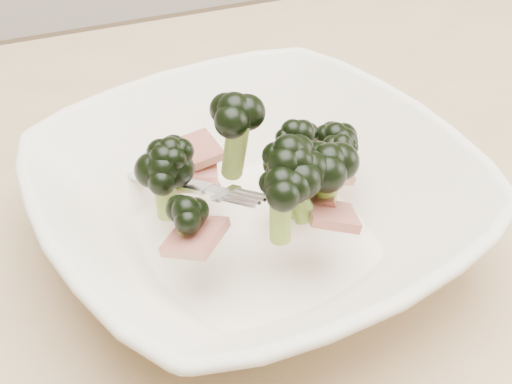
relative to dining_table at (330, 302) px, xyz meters
The scene contains 2 objects.
dining_table is the anchor object (origin of this frame).
broccoli_dish 0.16m from the dining_table, behind, with size 0.37×0.37×0.14m.
Camera 1 is at (-0.21, -0.38, 1.12)m, focal length 50.00 mm.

